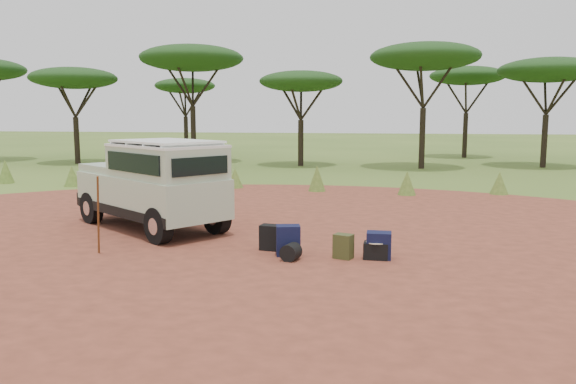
% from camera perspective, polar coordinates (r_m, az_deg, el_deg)
% --- Properties ---
extents(ground, '(140.00, 140.00, 0.00)m').
position_cam_1_polar(ground, '(10.69, -2.90, -6.24)').
color(ground, '#476624').
rests_on(ground, ground).
extents(dirt_clearing, '(23.00, 23.00, 0.01)m').
position_cam_1_polar(dirt_clearing, '(10.69, -2.90, -6.22)').
color(dirt_clearing, '#964631').
rests_on(dirt_clearing, ground).
extents(grass_fringe, '(36.60, 1.60, 0.90)m').
position_cam_1_polar(grass_fringe, '(19.04, 3.25, 1.21)').
color(grass_fringe, '#476624').
rests_on(grass_fringe, ground).
extents(acacia_treeline, '(46.70, 13.20, 6.26)m').
position_cam_1_polar(acacia_treeline, '(30.04, 7.13, 12.13)').
color(acacia_treeline, black).
rests_on(acacia_treeline, ground).
extents(safari_vehicle, '(4.35, 3.80, 2.05)m').
position_cam_1_polar(safari_vehicle, '(13.10, -13.50, 0.57)').
color(safari_vehicle, '#ABBFA3').
rests_on(safari_vehicle, ground).
extents(walking_staff, '(0.30, 0.42, 1.52)m').
position_cam_1_polar(walking_staff, '(10.90, -18.72, -2.30)').
color(walking_staff, brown).
rests_on(walking_staff, ground).
extents(backpack_black, '(0.40, 0.32, 0.50)m').
position_cam_1_polar(backpack_black, '(10.88, -1.83, -4.65)').
color(backpack_black, black).
rests_on(backpack_black, ground).
extents(backpack_navy, '(0.50, 0.41, 0.57)m').
position_cam_1_polar(backpack_navy, '(10.45, 0.02, -4.95)').
color(backpack_navy, '#13163C').
rests_on(backpack_navy, ground).
extents(backpack_olive, '(0.39, 0.34, 0.46)m').
position_cam_1_polar(backpack_olive, '(10.29, 5.64, -5.53)').
color(backpack_olive, '#444A22').
rests_on(backpack_olive, ground).
extents(duffel_navy, '(0.44, 0.33, 0.50)m').
position_cam_1_polar(duffel_navy, '(10.35, 9.21, -5.39)').
color(duffel_navy, '#13163C').
rests_on(duffel_navy, ground).
extents(hard_case, '(0.45, 0.33, 0.31)m').
position_cam_1_polar(hard_case, '(10.35, 8.92, -5.92)').
color(hard_case, black).
rests_on(hard_case, ground).
extents(stuff_sack, '(0.38, 0.38, 0.31)m').
position_cam_1_polar(stuff_sack, '(10.12, 0.30, -6.13)').
color(stuff_sack, black).
rests_on(stuff_sack, ground).
extents(safari_hat, '(0.37, 0.37, 0.11)m').
position_cam_1_polar(safari_hat, '(10.30, 8.94, -4.87)').
color(safari_hat, beige).
rests_on(safari_hat, hard_case).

